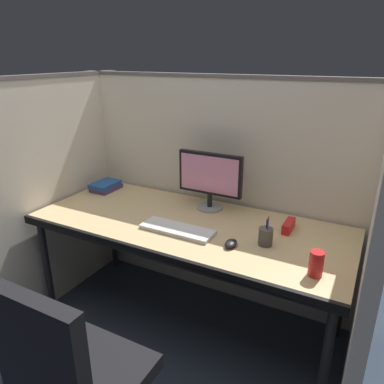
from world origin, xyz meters
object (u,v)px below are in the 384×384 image
object	(u,v)px
keyboard_main	(178,230)
pen_cup	(266,236)
monitor_center	(210,177)
book_stack	(106,186)
desk	(187,231)
red_stapler	(289,226)
soda_can	(316,264)
computer_mouse	(231,243)

from	to	relation	value
keyboard_main	pen_cup	bearing A→B (deg)	9.41
monitor_center	book_stack	size ratio (longest dim) A/B	2.00
desk	keyboard_main	world-z (taller)	keyboard_main
monitor_center	red_stapler	size ratio (longest dim) A/B	2.87
desk	soda_can	xyz separation A→B (m)	(0.78, -0.21, 0.11)
desk	soda_can	size ratio (longest dim) A/B	15.57
monitor_center	computer_mouse	bearing A→B (deg)	-52.03
desk	book_stack	distance (m)	0.85
desk	monitor_center	size ratio (longest dim) A/B	4.42
computer_mouse	red_stapler	xyz separation A→B (m)	(0.22, 0.33, 0.01)
computer_mouse	keyboard_main	bearing A→B (deg)	176.26
book_stack	red_stapler	xyz separation A→B (m)	(1.37, -0.04, -0.00)
monitor_center	keyboard_main	xyz separation A→B (m)	(-0.02, -0.39, -0.20)
computer_mouse	desk	bearing A→B (deg)	157.74
computer_mouse	pen_cup	xyz separation A→B (m)	(0.15, 0.10, 0.03)
desk	keyboard_main	bearing A→B (deg)	-88.31
pen_cup	red_stapler	world-z (taller)	pen_cup
soda_can	red_stapler	size ratio (longest dim) A/B	0.81
red_stapler	monitor_center	bearing A→B (deg)	171.76
computer_mouse	pen_cup	bearing A→B (deg)	33.73
book_stack	pen_cup	world-z (taller)	pen_cup
red_stapler	soda_can	bearing A→B (deg)	-61.08
monitor_center	computer_mouse	distance (m)	0.55
computer_mouse	monitor_center	bearing A→B (deg)	127.97
keyboard_main	pen_cup	size ratio (longest dim) A/B	2.68
pen_cup	monitor_center	bearing A→B (deg)	147.12
monitor_center	pen_cup	distance (m)	0.59
desk	red_stapler	size ratio (longest dim) A/B	12.67
keyboard_main	soda_can	xyz separation A→B (m)	(0.78, -0.09, 0.05)
desk	monitor_center	bearing A→B (deg)	85.93
book_stack	computer_mouse	bearing A→B (deg)	-17.57
keyboard_main	soda_can	world-z (taller)	soda_can
book_stack	desk	bearing A→B (deg)	-15.56
computer_mouse	red_stapler	world-z (taller)	red_stapler
computer_mouse	red_stapler	size ratio (longest dim) A/B	0.64
book_stack	pen_cup	distance (m)	1.33
desk	computer_mouse	distance (m)	0.37
desk	book_stack	size ratio (longest dim) A/B	8.82
computer_mouse	pen_cup	world-z (taller)	pen_cup
desk	pen_cup	world-z (taller)	pen_cup
keyboard_main	pen_cup	distance (m)	0.50
soda_can	monitor_center	bearing A→B (deg)	147.71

